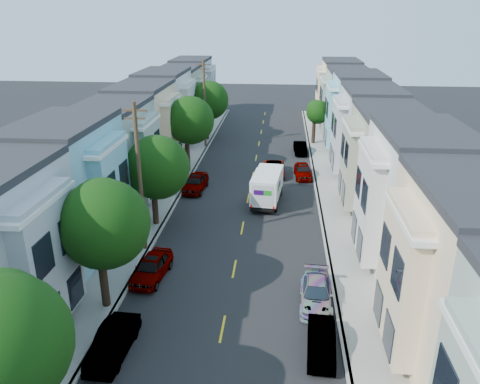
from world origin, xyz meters
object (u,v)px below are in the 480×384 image
(utility_pole_far, at_px, (205,104))
(tree_c, at_px, (156,168))
(tree_e, at_px, (209,100))
(utility_pole_near, at_px, (140,179))
(parked_left_d, at_px, (196,183))
(tree_d, at_px, (189,121))
(parked_left_c, at_px, (152,268))
(parked_right_c, at_px, (303,171))
(lead_sedan, at_px, (274,169))
(tree_b, at_px, (103,224))
(parked_right_d, at_px, (300,148))
(tree_far_r, at_px, (317,113))
(parked_right_b, at_px, (316,294))
(parked_left_b, at_px, (113,343))
(fedex_truck, at_px, (267,185))
(parked_right_a, at_px, (321,342))

(utility_pole_far, bearing_deg, tree_c, -90.00)
(tree_e, bearing_deg, utility_pole_near, -90.00)
(tree_c, xyz_separation_m, parked_left_d, (1.40, 7.50, -3.86))
(tree_d, distance_m, parked_left_c, 20.69)
(parked_right_c, bearing_deg, parked_left_d, -159.10)
(tree_e, distance_m, lead_sedan, 15.89)
(utility_pole_near, height_order, utility_pole_far, same)
(parked_left_d, bearing_deg, parked_right_c, 28.12)
(parked_right_c, bearing_deg, tree_b, -119.85)
(parked_left_c, bearing_deg, parked_left_d, 95.84)
(parked_left_c, bearing_deg, parked_right_d, 76.32)
(tree_far_r, bearing_deg, parked_left_c, -110.26)
(parked_left_d, bearing_deg, parked_right_b, -55.97)
(parked_left_d, bearing_deg, tree_c, -96.84)
(parked_left_b, bearing_deg, parked_right_b, 29.58)
(lead_sedan, bearing_deg, tree_e, 121.27)
(fedex_truck, distance_m, lead_sedan, 7.14)
(utility_pole_far, bearing_deg, tree_b, -90.00)
(tree_b, bearing_deg, parked_left_d, 85.58)
(parked_left_b, height_order, parked_right_d, parked_left_b)
(parked_left_b, bearing_deg, parked_left_c, 92.26)
(utility_pole_far, xyz_separation_m, parked_right_c, (11.20, -10.05, -4.48))
(tree_e, bearing_deg, tree_far_r, -2.91)
(fedex_truck, relative_size, lead_sedan, 1.23)
(tree_c, distance_m, fedex_truck, 10.04)
(tree_far_r, distance_m, utility_pole_near, 31.43)
(tree_c, bearing_deg, lead_sedan, 55.95)
(fedex_truck, bearing_deg, lead_sedan, 92.18)
(lead_sedan, xyz_separation_m, parked_right_d, (2.84, 7.81, -0.01))
(tree_b, height_order, tree_e, tree_b)
(tree_e, bearing_deg, fedex_truck, -68.19)
(tree_c, height_order, parked_right_a, tree_c)
(parked_right_d, bearing_deg, parked_right_a, -93.21)
(parked_left_b, relative_size, parked_left_c, 0.92)
(parked_left_d, bearing_deg, lead_sedan, 38.74)
(tree_c, distance_m, tree_d, 12.69)
(lead_sedan, bearing_deg, parked_left_c, -111.26)
(parked_left_c, xyz_separation_m, parked_left_d, (0.00, 14.96, 0.04))
(utility_pole_far, bearing_deg, tree_far_r, 10.71)
(parked_right_a, height_order, parked_right_c, parked_right_c)
(parked_left_b, bearing_deg, tree_c, 97.84)
(tree_b, bearing_deg, tree_c, 90.00)
(parked_right_a, bearing_deg, tree_e, 109.29)
(tree_b, distance_m, tree_c, 10.66)
(utility_pole_far, height_order, lead_sedan, utility_pole_far)
(parked_left_c, xyz_separation_m, parked_right_a, (9.80, -5.87, -0.10))
(tree_e, bearing_deg, tree_c, -90.00)
(tree_far_r, height_order, parked_right_b, tree_far_r)
(lead_sedan, xyz_separation_m, parked_left_c, (-6.96, -19.83, 0.07))
(parked_left_b, bearing_deg, utility_pole_far, 94.47)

